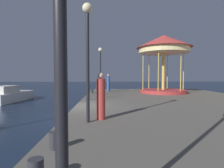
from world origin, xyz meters
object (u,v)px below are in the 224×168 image
object	(u,v)px
person_mid_promenade	(108,83)
bollard_south	(92,91)
person_by_the_water	(101,97)
carousel	(164,50)
lamp_post_far_end	(100,62)
motorboat_white	(9,95)
bollard_center	(54,140)
lamp_post_mid_promenade	(88,41)

from	to	relation	value
person_mid_promenade	bollard_south	bearing A→B (deg)	-131.88
person_mid_promenade	person_by_the_water	xyz separation A→B (m)	(-0.44, -11.91, -0.01)
carousel	lamp_post_far_end	xyz separation A→B (m)	(-6.07, -1.20, -1.33)
carousel	person_mid_promenade	bearing A→B (deg)	163.85
carousel	person_mid_promenade	distance (m)	6.47
motorboat_white	bollard_south	size ratio (longest dim) A/B	13.74
motorboat_white	person_by_the_water	xyz separation A→B (m)	(9.13, -10.62, 1.07)
lamp_post_far_end	person_by_the_water	world-z (taller)	lamp_post_far_end
motorboat_white	carousel	distance (m)	15.54
bollard_center	person_mid_promenade	xyz separation A→B (m)	(1.44, 14.69, 0.65)
lamp_post_mid_promenade	lamp_post_far_end	xyz separation A→B (m)	(0.16, 9.61, -0.05)
carousel	person_mid_promenade	size ratio (longest dim) A/B	3.06
motorboat_white	bollard_center	world-z (taller)	motorboat_white
lamp_post_far_end	carousel	bearing A→B (deg)	11.16
motorboat_white	bollard_south	bearing A→B (deg)	-3.32
motorboat_white	person_mid_promenade	xyz separation A→B (m)	(9.57, 1.29, 1.08)
carousel	bollard_center	distance (m)	15.31
lamp_post_far_end	person_mid_promenade	bearing A→B (deg)	74.95
bollard_center	person_mid_promenade	bearing A→B (deg)	84.41
bollard_south	bollard_center	distance (m)	12.94
bollard_center	lamp_post_far_end	bearing A→B (deg)	86.65
bollard_south	motorboat_white	bearing A→B (deg)	176.68
carousel	person_by_the_water	bearing A→B (deg)	-119.11
lamp_post_mid_promenade	person_mid_promenade	xyz separation A→B (m)	(0.89, 12.35, -2.05)
carousel	bollard_south	world-z (taller)	carousel
bollard_center	person_mid_promenade	distance (m)	14.77
lamp_post_far_end	person_mid_promenade	distance (m)	3.47
carousel	lamp_post_mid_promenade	xyz separation A→B (m)	(-6.23, -10.81, -1.28)
lamp_post_mid_promenade	person_mid_promenade	size ratio (longest dim) A/B	2.33
motorboat_white	bollard_south	xyz separation A→B (m)	(8.00, -0.46, 0.42)
bollard_south	person_by_the_water	world-z (taller)	person_by_the_water
lamp_post_far_end	person_by_the_water	size ratio (longest dim) A/B	2.30
lamp_post_far_end	person_mid_promenade	world-z (taller)	lamp_post_far_end
bollard_south	person_by_the_water	distance (m)	10.24
motorboat_white	person_by_the_water	world-z (taller)	person_by_the_water
person_mid_promenade	person_by_the_water	bearing A→B (deg)	-92.12
bollard_center	person_by_the_water	bearing A→B (deg)	70.27
carousel	person_mid_promenade	xyz separation A→B (m)	(-5.33, 1.54, -3.33)
carousel	bollard_center	xyz separation A→B (m)	(-6.77, -13.14, -3.99)
lamp_post_mid_promenade	bollard_south	xyz separation A→B (m)	(-0.67, 10.60, -2.71)
lamp_post_mid_promenade	bollard_south	distance (m)	10.96
lamp_post_mid_promenade	motorboat_white	bearing A→B (deg)	128.10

